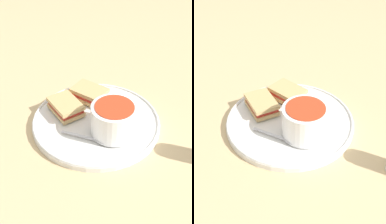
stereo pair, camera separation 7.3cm
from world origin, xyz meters
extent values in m
plane|color=#D1B27F|center=(0.00, 0.00, 0.00)|extent=(2.40, 2.40, 0.00)
cylinder|color=white|center=(0.00, 0.00, 0.01)|extent=(0.30, 0.30, 0.01)
torus|color=white|center=(0.00, 0.00, 0.01)|extent=(0.30, 0.30, 0.01)
cylinder|color=white|center=(-0.05, -0.03, 0.02)|extent=(0.06, 0.06, 0.01)
cylinder|color=white|center=(-0.05, -0.03, 0.05)|extent=(0.10, 0.10, 0.07)
cylinder|color=red|center=(-0.05, -0.03, 0.09)|extent=(0.09, 0.09, 0.01)
cube|color=silver|center=(-0.05, 0.05, 0.02)|extent=(0.05, 0.07, 0.00)
ellipsoid|color=silver|center=(-0.08, 0.01, 0.02)|extent=(0.04, 0.04, 0.01)
cube|color=tan|center=(0.08, -0.01, 0.02)|extent=(0.10, 0.10, 0.01)
cube|color=#B72D23|center=(0.08, -0.01, 0.03)|extent=(0.10, 0.09, 0.01)
cube|color=tan|center=(0.08, -0.01, 0.04)|extent=(0.10, 0.10, 0.01)
cube|color=tan|center=(0.05, 0.06, 0.02)|extent=(0.10, 0.08, 0.01)
cube|color=#B72D23|center=(0.05, 0.06, 0.03)|extent=(0.09, 0.08, 0.01)
cube|color=tan|center=(0.05, 0.06, 0.04)|extent=(0.10, 0.08, 0.01)
camera|label=1|loc=(-0.55, 0.15, 0.50)|focal=50.00mm
camera|label=2|loc=(-0.56, 0.07, 0.50)|focal=50.00mm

